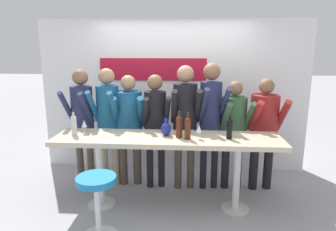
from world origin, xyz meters
TOP-DOWN VIEW (x-y plane):
  - ground_plane at (0.00, 0.00)m, footprint 40.00×40.00m
  - back_wall at (-0.00, 1.40)m, footprint 4.45×0.12m
  - tasting_table at (-0.00, 0.00)m, footprint 2.85×0.66m
  - bar_stool at (-0.70, -0.73)m, footprint 0.44×0.44m
  - person_far_left at (-1.31, 0.63)m, footprint 0.42×0.55m
  - person_left at (-0.92, 0.64)m, footprint 0.43×0.56m
  - person_center_left at (-0.61, 0.66)m, footprint 0.50×0.59m
  - person_center at (-0.22, 0.58)m, footprint 0.44×0.56m
  - person_center_right at (0.21, 0.57)m, footprint 0.44×0.57m
  - person_right at (0.57, 0.59)m, footprint 0.43×0.58m
  - person_far_right at (0.91, 0.63)m, footprint 0.48×0.57m
  - person_rightmost at (1.34, 0.63)m, footprint 0.52×0.60m
  - wine_bottle_0 at (0.76, -0.04)m, footprint 0.07×0.07m
  - wine_bottle_1 at (0.15, -0.02)m, footprint 0.08×0.08m
  - wine_bottle_2 at (-1.18, -0.02)m, footprint 0.07×0.07m
  - wine_bottle_3 at (0.25, -0.08)m, footprint 0.07×0.07m
  - wine_glass_0 at (0.39, -0.08)m, footprint 0.07×0.07m
  - wine_glass_1 at (-1.08, 0.07)m, footprint 0.07×0.07m
  - decorative_vase at (-0.02, 0.05)m, footprint 0.13×0.13m

SIDE VIEW (x-z plane):
  - ground_plane at x=0.00m, z-range 0.00..0.00m
  - bar_stool at x=-0.70m, z-range 0.13..0.86m
  - tasting_table at x=0.00m, z-range 0.36..1.33m
  - person_far_right at x=0.91m, z-range 0.19..1.79m
  - person_rightmost at x=1.34m, z-range 0.19..1.83m
  - person_center_left at x=-0.61m, z-range 0.19..1.86m
  - decorative_vase at x=-0.02m, z-range 0.94..1.16m
  - person_center at x=-0.22m, z-range 0.22..1.90m
  - wine_glass_0 at x=0.39m, z-range 1.00..1.18m
  - wine_glass_1 at x=-1.08m, z-range 1.00..1.18m
  - wine_bottle_0 at x=0.76m, z-range 0.95..1.26m
  - person_far_left at x=-1.31m, z-range 0.23..1.98m
  - person_left at x=-0.92m, z-range 0.23..2.00m
  - wine_bottle_2 at x=-1.18m, z-range 0.95..1.27m
  - wine_bottle_3 at x=0.25m, z-range 0.95..1.28m
  - wine_bottle_1 at x=0.15m, z-range 0.95..1.28m
  - person_center_right at x=0.21m, z-range 0.23..2.05m
  - person_right at x=0.57m, z-range 0.25..2.11m
  - back_wall at x=0.00m, z-range 0.01..2.52m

